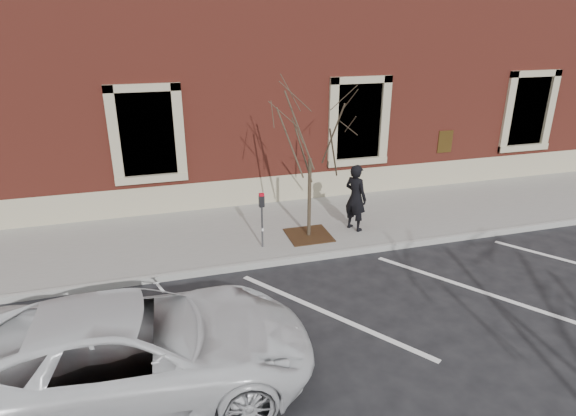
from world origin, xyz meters
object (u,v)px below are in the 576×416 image
object	(u,v)px
man	(356,198)
parking_meter	(262,210)
sapling	(310,136)
white_truck	(131,351)

from	to	relation	value
man	parking_meter	distance (m)	2.54
parking_meter	sapling	distance (m)	2.07
parking_meter	sapling	xyz separation A→B (m)	(1.26, 0.29, 1.61)
parking_meter	white_truck	xyz separation A→B (m)	(-2.89, -3.97, -0.35)
sapling	white_truck	bearing A→B (deg)	-134.21
sapling	parking_meter	bearing A→B (deg)	-166.91
white_truck	sapling	bearing A→B (deg)	-42.03
man	sapling	distance (m)	2.11
sapling	white_truck	world-z (taller)	sapling
man	sapling	size ratio (longest dim) A/B	0.47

